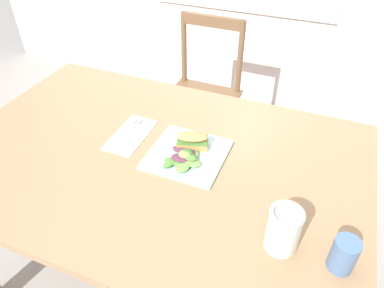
{
  "coord_description": "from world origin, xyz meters",
  "views": [
    {
      "loc": [
        0.59,
        -0.63,
        1.53
      ],
      "look_at": [
        0.23,
        0.25,
        0.76
      ],
      "focal_mm": 33.45,
      "sensor_mm": 36.0,
      "label": 1
    }
  ],
  "objects_px": {
    "dining_table": "(156,179)",
    "sandwich_half_front": "(192,140)",
    "fork_on_napkin": "(132,131)",
    "mason_jar_iced_tea": "(283,231)",
    "plate_lunch": "(188,154)",
    "cup_extra_side": "(344,255)",
    "chair_wooden_far": "(202,97)"
  },
  "relations": [
    {
      "from": "plate_lunch",
      "to": "sandwich_half_front",
      "type": "distance_m",
      "value": 0.05
    },
    {
      "from": "plate_lunch",
      "to": "sandwich_half_front",
      "type": "height_order",
      "value": "sandwich_half_front"
    },
    {
      "from": "fork_on_napkin",
      "to": "mason_jar_iced_tea",
      "type": "relative_size",
      "value": 1.43
    },
    {
      "from": "fork_on_napkin",
      "to": "mason_jar_iced_tea",
      "type": "xyz_separation_m",
      "value": [
        0.6,
        -0.28,
        0.05
      ]
    },
    {
      "from": "plate_lunch",
      "to": "cup_extra_side",
      "type": "bearing_deg",
      "value": -25.92
    },
    {
      "from": "dining_table",
      "to": "chair_wooden_far",
      "type": "bearing_deg",
      "value": 99.86
    },
    {
      "from": "fork_on_napkin",
      "to": "cup_extra_side",
      "type": "height_order",
      "value": "cup_extra_side"
    },
    {
      "from": "plate_lunch",
      "to": "dining_table",
      "type": "bearing_deg",
      "value": -159.15
    },
    {
      "from": "fork_on_napkin",
      "to": "cup_extra_side",
      "type": "relative_size",
      "value": 1.94
    },
    {
      "from": "dining_table",
      "to": "cup_extra_side",
      "type": "distance_m",
      "value": 0.67
    },
    {
      "from": "cup_extra_side",
      "to": "plate_lunch",
      "type": "bearing_deg",
      "value": 154.08
    },
    {
      "from": "plate_lunch",
      "to": "fork_on_napkin",
      "type": "height_order",
      "value": "plate_lunch"
    },
    {
      "from": "cup_extra_side",
      "to": "mason_jar_iced_tea",
      "type": "bearing_deg",
      "value": 177.57
    },
    {
      "from": "dining_table",
      "to": "sandwich_half_front",
      "type": "bearing_deg",
      "value": 36.14
    },
    {
      "from": "mason_jar_iced_tea",
      "to": "plate_lunch",
      "type": "bearing_deg",
      "value": 146.27
    },
    {
      "from": "mason_jar_iced_tea",
      "to": "fork_on_napkin",
      "type": "bearing_deg",
      "value": 154.68
    },
    {
      "from": "chair_wooden_far",
      "to": "plate_lunch",
      "type": "distance_m",
      "value": 0.92
    },
    {
      "from": "chair_wooden_far",
      "to": "mason_jar_iced_tea",
      "type": "xyz_separation_m",
      "value": [
        0.62,
        -1.07,
        0.35
      ]
    },
    {
      "from": "chair_wooden_far",
      "to": "mason_jar_iced_tea",
      "type": "bearing_deg",
      "value": -59.93
    },
    {
      "from": "mason_jar_iced_tea",
      "to": "chair_wooden_far",
      "type": "bearing_deg",
      "value": 120.07
    },
    {
      "from": "fork_on_napkin",
      "to": "plate_lunch",
      "type": "bearing_deg",
      "value": -10.33
    },
    {
      "from": "chair_wooden_far",
      "to": "sandwich_half_front",
      "type": "xyz_separation_m",
      "value": [
        0.26,
        -0.79,
        0.33
      ]
    },
    {
      "from": "fork_on_napkin",
      "to": "cup_extra_side",
      "type": "xyz_separation_m",
      "value": [
        0.75,
        -0.29,
        0.04
      ]
    },
    {
      "from": "plate_lunch",
      "to": "mason_jar_iced_tea",
      "type": "distance_m",
      "value": 0.44
    },
    {
      "from": "dining_table",
      "to": "cup_extra_side",
      "type": "height_order",
      "value": "cup_extra_side"
    },
    {
      "from": "fork_on_napkin",
      "to": "cup_extra_side",
      "type": "distance_m",
      "value": 0.8
    },
    {
      "from": "cup_extra_side",
      "to": "chair_wooden_far",
      "type": "bearing_deg",
      "value": 125.47
    },
    {
      "from": "dining_table",
      "to": "chair_wooden_far",
      "type": "xyz_separation_m",
      "value": [
        -0.15,
        0.87,
        -0.18
      ]
    },
    {
      "from": "sandwich_half_front",
      "to": "fork_on_napkin",
      "type": "bearing_deg",
      "value": 178.78
    },
    {
      "from": "dining_table",
      "to": "chair_wooden_far",
      "type": "relative_size",
      "value": 1.61
    },
    {
      "from": "fork_on_napkin",
      "to": "sandwich_half_front",
      "type": "bearing_deg",
      "value": -1.22
    },
    {
      "from": "chair_wooden_far",
      "to": "mason_jar_iced_tea",
      "type": "relative_size",
      "value": 6.7
    }
  ]
}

